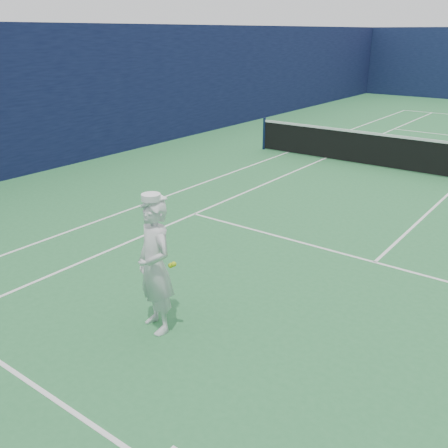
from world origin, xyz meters
name	(u,v)px	position (x,y,z in m)	size (l,w,h in m)	color
tennis_player	(155,266)	(-1.60, -10.16, 0.93)	(0.78, 0.70, 1.91)	silver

